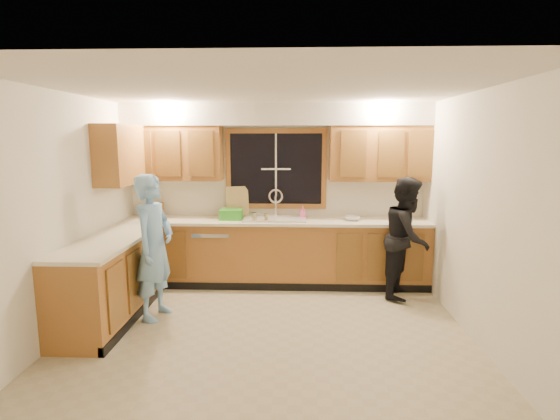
# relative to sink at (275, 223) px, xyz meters

# --- Properties ---
(floor) EXTENTS (4.20, 4.20, 0.00)m
(floor) POSITION_rel_sink_xyz_m (0.00, -1.60, -0.86)
(floor) COLOR #B4AA8A
(floor) RESTS_ON ground
(ceiling) EXTENTS (4.20, 4.20, 0.00)m
(ceiling) POSITION_rel_sink_xyz_m (0.00, -1.60, 1.64)
(ceiling) COLOR silver
(wall_back) EXTENTS (4.20, 0.00, 4.20)m
(wall_back) POSITION_rel_sink_xyz_m (0.00, 0.30, 0.39)
(wall_back) COLOR white
(wall_back) RESTS_ON ground
(wall_left) EXTENTS (0.00, 3.80, 3.80)m
(wall_left) POSITION_rel_sink_xyz_m (-2.10, -1.60, 0.39)
(wall_left) COLOR white
(wall_left) RESTS_ON ground
(wall_right) EXTENTS (0.00, 3.80, 3.80)m
(wall_right) POSITION_rel_sink_xyz_m (2.10, -1.60, 0.39)
(wall_right) COLOR white
(wall_right) RESTS_ON ground
(base_cabinets_back) EXTENTS (4.20, 0.60, 0.88)m
(base_cabinets_back) POSITION_rel_sink_xyz_m (0.00, -0.00, -0.42)
(base_cabinets_back) COLOR #A76B30
(base_cabinets_back) RESTS_ON ground
(base_cabinets_left) EXTENTS (0.60, 1.90, 0.88)m
(base_cabinets_left) POSITION_rel_sink_xyz_m (-1.80, -1.25, -0.42)
(base_cabinets_left) COLOR #A76B30
(base_cabinets_left) RESTS_ON ground
(countertop_back) EXTENTS (4.20, 0.63, 0.04)m
(countertop_back) POSITION_rel_sink_xyz_m (0.00, -0.02, 0.04)
(countertop_back) COLOR white
(countertop_back) RESTS_ON base_cabinets_back
(countertop_left) EXTENTS (0.63, 1.90, 0.04)m
(countertop_left) POSITION_rel_sink_xyz_m (-1.79, -1.25, 0.04)
(countertop_left) COLOR white
(countertop_left) RESTS_ON base_cabinets_left
(upper_cabinets_left) EXTENTS (1.35, 0.33, 0.75)m
(upper_cabinets_left) POSITION_rel_sink_xyz_m (-1.43, 0.13, 0.96)
(upper_cabinets_left) COLOR #A76B30
(upper_cabinets_left) RESTS_ON wall_back
(upper_cabinets_right) EXTENTS (1.35, 0.33, 0.75)m
(upper_cabinets_right) POSITION_rel_sink_xyz_m (1.43, 0.13, 0.96)
(upper_cabinets_right) COLOR #A76B30
(upper_cabinets_right) RESTS_ON wall_back
(upper_cabinets_return) EXTENTS (0.33, 0.90, 0.75)m
(upper_cabinets_return) POSITION_rel_sink_xyz_m (-1.94, -0.48, 0.96)
(upper_cabinets_return) COLOR #A76B30
(upper_cabinets_return) RESTS_ON wall_left
(soffit) EXTENTS (4.20, 0.35, 0.30)m
(soffit) POSITION_rel_sink_xyz_m (0.00, 0.12, 1.49)
(soffit) COLOR silver
(soffit) RESTS_ON wall_back
(window_frame) EXTENTS (1.44, 0.03, 1.14)m
(window_frame) POSITION_rel_sink_xyz_m (0.00, 0.29, 0.74)
(window_frame) COLOR black
(window_frame) RESTS_ON wall_back
(sink) EXTENTS (0.86, 0.52, 0.57)m
(sink) POSITION_rel_sink_xyz_m (0.00, 0.00, 0.00)
(sink) COLOR silver
(sink) RESTS_ON countertop_back
(dishwasher) EXTENTS (0.60, 0.56, 0.82)m
(dishwasher) POSITION_rel_sink_xyz_m (-0.85, -0.01, -0.45)
(dishwasher) COLOR silver
(dishwasher) RESTS_ON floor
(stove) EXTENTS (0.58, 0.75, 0.90)m
(stove) POSITION_rel_sink_xyz_m (-1.80, -1.82, -0.41)
(stove) COLOR silver
(stove) RESTS_ON floor
(man) EXTENTS (0.51, 0.67, 1.64)m
(man) POSITION_rel_sink_xyz_m (-1.30, -1.22, -0.04)
(man) COLOR #7DB4ED
(man) RESTS_ON floor
(woman) EXTENTS (0.85, 0.93, 1.55)m
(woman) POSITION_rel_sink_xyz_m (1.72, -0.43, -0.09)
(woman) COLOR black
(woman) RESTS_ON floor
(knife_block) EXTENTS (0.15, 0.14, 0.21)m
(knife_block) POSITION_rel_sink_xyz_m (-1.67, 0.15, 0.16)
(knife_block) COLOR brown
(knife_block) RESTS_ON countertop_back
(cutting_board) EXTENTS (0.34, 0.21, 0.43)m
(cutting_board) POSITION_rel_sink_xyz_m (-0.55, 0.22, 0.27)
(cutting_board) COLOR tan
(cutting_board) RESTS_ON countertop_back
(dish_crate) EXTENTS (0.31, 0.29, 0.14)m
(dish_crate) POSITION_rel_sink_xyz_m (-0.61, 0.01, 0.13)
(dish_crate) COLOR green
(dish_crate) RESTS_ON countertop_back
(soap_bottle) EXTENTS (0.08, 0.08, 0.18)m
(soap_bottle) POSITION_rel_sink_xyz_m (0.38, 0.07, 0.14)
(soap_bottle) COLOR pink
(soap_bottle) RESTS_ON countertop_back
(bowl) EXTENTS (0.24, 0.24, 0.05)m
(bowl) POSITION_rel_sink_xyz_m (1.06, -0.03, 0.08)
(bowl) COLOR silver
(bowl) RESTS_ON countertop_back
(can_left) EXTENTS (0.08, 0.08, 0.13)m
(can_left) POSITION_rel_sink_xyz_m (-0.27, -0.22, 0.12)
(can_left) COLOR beige
(can_left) RESTS_ON countertop_back
(can_right) EXTENTS (0.08, 0.08, 0.12)m
(can_right) POSITION_rel_sink_xyz_m (-0.10, -0.22, 0.11)
(can_right) COLOR beige
(can_right) RESTS_ON countertop_back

